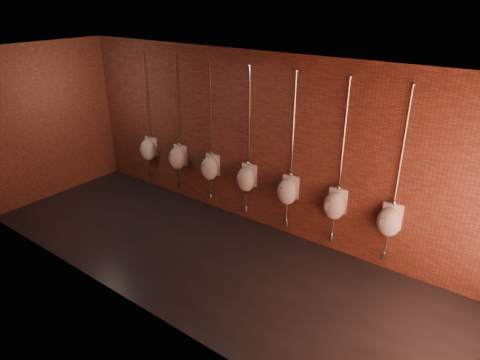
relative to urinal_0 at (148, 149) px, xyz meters
The scene contains 9 objects.
ground 3.28m from the urinal_0, 25.86° to the right, with size 8.50×8.50×0.00m, color black.
room_shell 3.34m from the urinal_0, 25.86° to the right, with size 8.54×3.04×3.22m.
urinal_0 is the anchor object (origin of this frame).
urinal_1 0.89m from the urinal_0, ahead, with size 0.42×0.38×2.71m.
urinal_2 1.78m from the urinal_0, ahead, with size 0.42×0.38×2.71m.
urinal_3 2.67m from the urinal_0, ahead, with size 0.42×0.38×2.71m.
urinal_4 3.56m from the urinal_0, ahead, with size 0.42×0.38×2.71m.
urinal_5 4.45m from the urinal_0, ahead, with size 0.42×0.38×2.71m.
urinal_6 5.34m from the urinal_0, ahead, with size 0.42×0.38×2.71m.
Camera 1 is at (4.09, -4.49, 4.08)m, focal length 32.00 mm.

